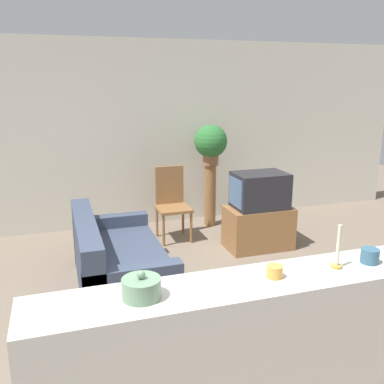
% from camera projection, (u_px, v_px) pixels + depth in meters
% --- Properties ---
extents(ground_plane, '(14.00, 14.00, 0.00)m').
position_uv_depth(ground_plane, '(210.00, 356.00, 3.40)').
color(ground_plane, '#756656').
extents(wall_back, '(9.00, 0.06, 2.70)m').
position_uv_depth(wall_back, '(130.00, 135.00, 6.21)').
color(wall_back, beige).
rests_on(wall_back, ground_plane).
extents(couch, '(0.87, 1.67, 0.78)m').
position_uv_depth(couch, '(117.00, 264.00, 4.44)').
color(couch, '#384256').
rests_on(couch, ground_plane).
extents(tv_stand, '(0.83, 0.50, 0.55)m').
position_uv_depth(tv_stand, '(258.00, 228.00, 5.55)').
color(tv_stand, olive).
rests_on(tv_stand, ground_plane).
extents(television, '(0.67, 0.47, 0.45)m').
position_uv_depth(television, '(259.00, 190.00, 5.42)').
color(television, '#232328').
rests_on(television, tv_stand).
extents(wooden_chair, '(0.44, 0.44, 0.99)m').
position_uv_depth(wooden_chair, '(172.00, 200.00, 5.84)').
color(wooden_chair, olive).
rests_on(wooden_chair, ground_plane).
extents(plant_stand, '(0.17, 0.17, 0.93)m').
position_uv_depth(plant_stand, '(210.00, 195.00, 6.38)').
color(plant_stand, olive).
rests_on(plant_stand, ground_plane).
extents(potted_plant, '(0.48, 0.48, 0.59)m').
position_uv_depth(potted_plant, '(211.00, 142.00, 6.17)').
color(potted_plant, '#8E5B3D').
rests_on(potted_plant, plant_stand).
extents(foreground_counter, '(2.66, 0.44, 0.96)m').
position_uv_depth(foreground_counter, '(247.00, 351.00, 2.68)').
color(foreground_counter, beige).
rests_on(foreground_counter, ground_plane).
extents(decorative_bowl, '(0.22, 0.22, 0.16)m').
position_uv_depth(decorative_bowl, '(141.00, 288.00, 2.35)').
color(decorative_bowl, gray).
rests_on(decorative_bowl, foreground_counter).
extents(candle_jar, '(0.10, 0.10, 0.08)m').
position_uv_depth(candle_jar, '(275.00, 271.00, 2.60)').
color(candle_jar, gold).
rests_on(candle_jar, foreground_counter).
extents(candlestick, '(0.07, 0.07, 0.29)m').
position_uv_depth(candlestick, '(338.00, 253.00, 2.72)').
color(candlestick, '#B7933D').
rests_on(candlestick, foreground_counter).
extents(coffee_tin, '(0.12, 0.12, 0.10)m').
position_uv_depth(coffee_tin, '(370.00, 256.00, 2.80)').
color(coffee_tin, '#335B75').
rests_on(coffee_tin, foreground_counter).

